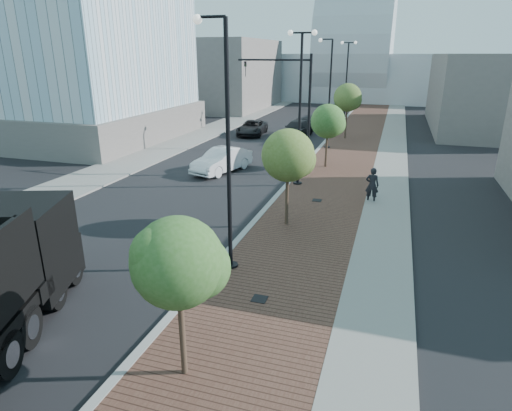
% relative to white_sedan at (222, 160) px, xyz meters
% --- Properties ---
extents(sidewalk, '(7.00, 140.00, 0.12)m').
position_rel_white_sedan_xyz_m(sidewalk, '(8.76, 16.33, -0.79)').
color(sidewalk, '#4C2D23').
rests_on(sidewalk, ground).
extents(concrete_strip, '(2.40, 140.00, 0.13)m').
position_rel_white_sedan_xyz_m(concrete_strip, '(11.46, 16.33, -0.78)').
color(concrete_strip, slate).
rests_on(concrete_strip, ground).
extents(curb, '(0.30, 140.00, 0.14)m').
position_rel_white_sedan_xyz_m(curb, '(5.26, 16.33, -0.78)').
color(curb, gray).
rests_on(curb, ground).
extents(west_sidewalk, '(4.00, 140.00, 0.12)m').
position_rel_white_sedan_xyz_m(west_sidewalk, '(-7.74, 16.33, -0.79)').
color(west_sidewalk, slate).
rests_on(west_sidewalk, ground).
extents(white_sedan, '(3.17, 5.43, 1.69)m').
position_rel_white_sedan_xyz_m(white_sedan, '(0.00, 0.00, 0.00)').
color(white_sedan, silver).
rests_on(white_sedan, ground).
extents(dark_car_mid, '(2.93, 5.55, 1.49)m').
position_rel_white_sedan_xyz_m(dark_car_mid, '(-2.63, 14.87, -0.10)').
color(dark_car_mid, black).
rests_on(dark_car_mid, ground).
extents(dark_car_far, '(2.95, 5.68, 1.57)m').
position_rel_white_sedan_xyz_m(dark_car_far, '(2.00, 15.36, -0.06)').
color(dark_car_far, black).
rests_on(dark_car_far, ground).
extents(pedestrian, '(0.77, 0.53, 2.03)m').
position_rel_white_sedan_xyz_m(pedestrian, '(10.57, -3.74, 0.17)').
color(pedestrian, black).
rests_on(pedestrian, ground).
extents(streetlight_1, '(1.44, 0.56, 9.21)m').
position_rel_white_sedan_xyz_m(streetlight_1, '(5.75, -13.67, 3.50)').
color(streetlight_1, black).
rests_on(streetlight_1, ground).
extents(streetlight_2, '(1.72, 0.56, 9.28)m').
position_rel_white_sedan_xyz_m(streetlight_2, '(5.86, -1.67, 3.97)').
color(streetlight_2, black).
rests_on(streetlight_2, ground).
extents(streetlight_3, '(1.44, 0.56, 9.21)m').
position_rel_white_sedan_xyz_m(streetlight_3, '(5.75, 10.33, 3.50)').
color(streetlight_3, black).
rests_on(streetlight_3, ground).
extents(streetlight_4, '(1.72, 0.56, 9.28)m').
position_rel_white_sedan_xyz_m(streetlight_4, '(5.86, 22.33, 3.97)').
color(streetlight_4, black).
rests_on(streetlight_4, ground).
extents(traffic_mast, '(5.09, 0.20, 8.00)m').
position_rel_white_sedan_xyz_m(traffic_mast, '(4.96, 1.33, 4.14)').
color(traffic_mast, black).
rests_on(traffic_mast, ground).
extents(tree_0, '(2.31, 2.25, 4.42)m').
position_rel_white_sedan_xyz_m(tree_0, '(6.91, -19.65, 2.44)').
color(tree_0, '#382619').
rests_on(tree_0, ground).
extents(tree_1, '(2.50, 2.47, 4.76)m').
position_rel_white_sedan_xyz_m(tree_1, '(6.91, -8.65, 2.66)').
color(tree_1, '#382619').
rests_on(tree_1, ground).
extents(tree_2, '(2.48, 2.44, 4.66)m').
position_rel_white_sedan_xyz_m(tree_2, '(6.91, 3.35, 2.58)').
color(tree_2, '#382619').
rests_on(tree_2, ground).
extents(tree_3, '(2.68, 2.68, 5.37)m').
position_rel_white_sedan_xyz_m(tree_3, '(6.91, 15.35, 3.17)').
color(tree_3, '#382619').
rests_on(tree_3, ground).
extents(tower_podium, '(19.00, 19.00, 3.00)m').
position_rel_white_sedan_xyz_m(tower_podium, '(-18.74, 8.33, 0.65)').
color(tower_podium, '#635D59').
rests_on(tower_podium, ground).
extents(convention_center, '(50.00, 30.00, 50.00)m').
position_rel_white_sedan_xyz_m(convention_center, '(3.26, 61.33, 5.16)').
color(convention_center, '#B3BABE').
rests_on(convention_center, ground).
extents(commercial_block_nw, '(14.00, 20.00, 10.00)m').
position_rel_white_sedan_xyz_m(commercial_block_nw, '(-14.74, 36.33, 4.15)').
color(commercial_block_nw, '#67605C').
rests_on(commercial_block_nw, ground).
extents(commercial_block_ne, '(12.00, 22.00, 8.00)m').
position_rel_white_sedan_xyz_m(commercial_block_ne, '(21.26, 26.33, 3.15)').
color(commercial_block_ne, '#635D59').
rests_on(commercial_block_ne, ground).
extents(utility_cover_1, '(0.50, 0.50, 0.02)m').
position_rel_white_sedan_xyz_m(utility_cover_1, '(7.66, -15.67, -0.72)').
color(utility_cover_1, black).
rests_on(utility_cover_1, sidewalk).
extents(utility_cover_2, '(0.50, 0.50, 0.02)m').
position_rel_white_sedan_xyz_m(utility_cover_2, '(7.66, -4.67, -0.72)').
color(utility_cover_2, black).
rests_on(utility_cover_2, sidewalk).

